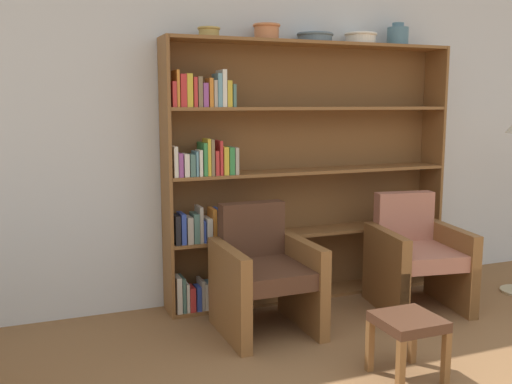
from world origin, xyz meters
The scene contains 10 objects.
wall_back centered at (0.00, 2.91, 1.38)m, with size 12.00×0.06×2.75m.
bookshelf centered at (-0.20, 2.75, 1.03)m, with size 2.42×0.30×2.07m.
bowl_olive centered at (-0.85, 2.72, 2.11)m, with size 0.17×0.17×0.07m.
bowl_slate centered at (-0.40, 2.72, 2.14)m, with size 0.21×0.21×0.12m.
bowl_brass centered at (0.02, 2.72, 2.11)m, with size 0.29×0.29×0.07m.
bowl_stoneware centered at (0.43, 2.72, 2.12)m, with size 0.27×0.27×0.09m.
vase_tall centered at (0.79, 2.72, 2.15)m, with size 0.18×0.18×0.19m.
armchair_leather centered at (-0.64, 2.17, 0.40)m, with size 0.65×0.69×0.88m.
armchair_cushioned centered at (0.65, 2.17, 0.40)m, with size 0.74×0.77×0.88m.
footstool centered at (-0.14, 1.19, 0.30)m, with size 0.35×0.35×0.38m.
Camera 1 is at (-2.11, -1.41, 1.59)m, focal length 40.00 mm.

